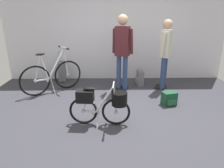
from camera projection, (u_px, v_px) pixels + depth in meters
ground_plane at (120, 115)px, 3.77m from camera, size 6.12×6.12×0.00m
back_wall at (116, 23)px, 5.48m from camera, size 6.12×0.10×3.13m
folding_bike_foreground at (102, 103)px, 3.33m from camera, size 1.04×0.53×0.74m
display_bike_left at (52, 76)px, 4.79m from camera, size 1.25×0.96×1.06m
visitor_near_wall at (165, 51)px, 4.80m from camera, size 0.38×0.46×1.69m
visitor_browsing at (122, 48)px, 4.66m from camera, size 0.50×0.35×1.80m
rolling_suitcase at (62, 71)px, 5.63m from camera, size 0.23×0.38×0.83m
backpack_on_floor at (140, 78)px, 5.35m from camera, size 0.19×0.33×0.39m
handbag_on_floor at (169, 99)px, 4.16m from camera, size 0.32×0.28×0.28m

